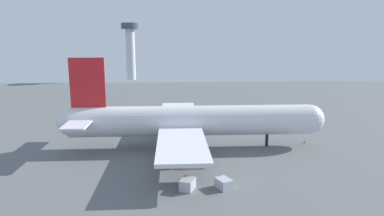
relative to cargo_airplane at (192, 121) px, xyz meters
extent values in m
plane|color=slate|center=(0.05, 0.00, -6.16)|extent=(240.45, 240.45, 0.00)
cylinder|color=silver|center=(0.05, 0.00, 0.12)|extent=(53.95, 6.73, 6.73)
sphere|color=silver|center=(27.02, 0.00, 0.12)|extent=(6.60, 6.60, 6.60)
sphere|color=silver|center=(-26.93, 0.00, 0.12)|extent=(5.72, 5.72, 5.72)
cube|color=red|center=(-22.61, 0.00, 8.87)|extent=(7.55, 0.50, 10.77)
cube|color=silver|center=(-23.69, -5.35, 1.13)|extent=(4.86, 10.10, 0.36)
cube|color=silver|center=(-23.69, 5.35, 1.13)|extent=(4.86, 10.10, 0.36)
cube|color=silver|center=(-2.65, -13.78, -0.89)|extent=(9.17, 23.52, 0.70)
cube|color=silver|center=(-2.65, 13.78, -0.89)|extent=(9.17, 23.52, 0.70)
cylinder|color=gray|center=(-1.65, -10.25, -2.66)|extent=(5.39, 2.83, 2.83)
cylinder|color=gray|center=(-1.65, -18.95, -2.66)|extent=(5.39, 2.83, 2.83)
cylinder|color=gray|center=(-1.65, 10.25, -2.66)|extent=(5.39, 2.83, 2.83)
cylinder|color=gray|center=(-1.65, 18.95, -2.66)|extent=(5.39, 2.83, 2.83)
cylinder|color=black|center=(17.31, 0.00, -4.71)|extent=(0.70, 0.70, 2.91)
cylinder|color=black|center=(-2.65, -3.70, -4.71)|extent=(0.70, 0.70, 2.91)
cylinder|color=black|center=(-2.65, 3.70, -4.71)|extent=(0.70, 0.70, 2.91)
cube|color=silver|center=(-22.89, 32.44, -4.88)|extent=(2.49, 2.39, 1.70)
cube|color=#4C8C4C|center=(-21.68, 30.28, -5.04)|extent=(3.27, 3.80, 1.38)
cylinder|color=black|center=(-21.92, 32.86, -5.73)|extent=(0.67, 0.89, 0.87)
cylinder|color=black|center=(-23.75, 31.84, -5.73)|extent=(0.67, 0.89, 0.87)
cylinder|color=black|center=(-20.43, 30.17, -5.73)|extent=(0.67, 0.89, 0.87)
cylinder|color=black|center=(-22.25, 29.15, -5.73)|extent=(0.67, 0.89, 0.87)
cube|color=#B7BCC6|center=(-1.97, -22.34, -5.26)|extent=(2.96, 3.42, 1.80)
cube|color=#B7BCC6|center=(4.04, -22.25, -5.34)|extent=(2.99, 3.37, 1.64)
cone|color=orange|center=(27.10, 1.87, -5.79)|extent=(0.53, 0.53, 0.75)
cylinder|color=silver|center=(-28.71, 134.03, 8.69)|extent=(5.36, 5.36, 29.71)
cylinder|color=#334756|center=(-28.71, 134.03, 25.30)|extent=(10.18, 10.18, 3.52)
camera|label=1|loc=(-4.33, -75.85, 18.32)|focal=32.52mm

